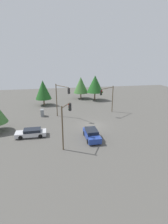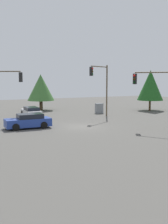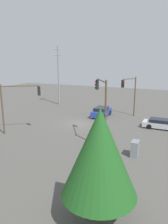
{
  "view_description": "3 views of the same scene",
  "coord_description": "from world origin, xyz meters",
  "px_view_note": "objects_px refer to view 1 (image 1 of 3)",
  "views": [
    {
      "loc": [
        -28.09,
        7.11,
        11.71
      ],
      "look_at": [
        1.8,
        1.27,
        2.02
      ],
      "focal_mm": 28.0,
      "sensor_mm": 36.0,
      "label": 1
    },
    {
      "loc": [
        -11.78,
        -26.01,
        4.99
      ],
      "look_at": [
        0.96,
        1.27,
        1.34
      ],
      "focal_mm": 45.0,
      "sensor_mm": 36.0,
      "label": 2
    },
    {
      "loc": [
        25.28,
        12.31,
        8.46
      ],
      "look_at": [
        -0.36,
        0.69,
        1.64
      ],
      "focal_mm": 35.0,
      "sensor_mm": 36.0,
      "label": 3
    }
  ],
  "objects_px": {
    "sedan_blue": "(92,134)",
    "traffic_signal_aux": "(61,96)",
    "electrical_cabinet": "(42,113)",
    "sedan_silver": "(31,133)",
    "traffic_signal_cross": "(66,118)",
    "traffic_signal_main": "(108,95)"
  },
  "relations": [
    {
      "from": "electrical_cabinet",
      "to": "traffic_signal_aux",
      "type": "bearing_deg",
      "value": -115.13
    },
    {
      "from": "sedan_blue",
      "to": "electrical_cabinet",
      "type": "height_order",
      "value": "sedan_blue"
    },
    {
      "from": "sedan_blue",
      "to": "traffic_signal_main",
      "type": "bearing_deg",
      "value": -118.74
    },
    {
      "from": "sedan_blue",
      "to": "traffic_signal_cross",
      "type": "xyz_separation_m",
      "value": [
        -1.38,
        3.89,
        3.33
      ]
    },
    {
      "from": "sedan_silver",
      "to": "traffic_signal_aux",
      "type": "xyz_separation_m",
      "value": [
        7.65,
        -5.23,
        3.97
      ]
    },
    {
      "from": "traffic_signal_aux",
      "to": "electrical_cabinet",
      "type": "bearing_deg",
      "value": -147.72
    },
    {
      "from": "traffic_signal_cross",
      "to": "traffic_signal_main",
      "type": "bearing_deg",
      "value": -10.53
    },
    {
      "from": "traffic_signal_cross",
      "to": "electrical_cabinet",
      "type": "bearing_deg",
      "value": 43.27
    },
    {
      "from": "sedan_blue",
      "to": "electrical_cabinet",
      "type": "relative_size",
      "value": 3.11
    },
    {
      "from": "traffic_signal_aux",
      "to": "electrical_cabinet",
      "type": "xyz_separation_m",
      "value": [
        1.82,
        3.87,
        -3.84
      ]
    },
    {
      "from": "traffic_signal_cross",
      "to": "traffic_signal_aux",
      "type": "xyz_separation_m",
      "value": [
        11.6,
        -0.23,
        0.52
      ]
    },
    {
      "from": "traffic_signal_aux",
      "to": "electrical_cabinet",
      "type": "height_order",
      "value": "traffic_signal_aux"
    },
    {
      "from": "sedan_silver",
      "to": "traffic_signal_cross",
      "type": "bearing_deg",
      "value": -128.3
    },
    {
      "from": "sedan_blue",
      "to": "traffic_signal_aux",
      "type": "relative_size",
      "value": 0.67
    },
    {
      "from": "electrical_cabinet",
      "to": "traffic_signal_main",
      "type": "bearing_deg",
      "value": -93.64
    },
    {
      "from": "traffic_signal_cross",
      "to": "sedan_blue",
      "type": "bearing_deg",
      "value": -42.41
    },
    {
      "from": "traffic_signal_main",
      "to": "traffic_signal_cross",
      "type": "bearing_deg",
      "value": 15.58
    },
    {
      "from": "traffic_signal_main",
      "to": "traffic_signal_cross",
      "type": "distance_m",
      "value": 16.05
    },
    {
      "from": "sedan_blue",
      "to": "sedan_silver",
      "type": "bearing_deg",
      "value": -16.14
    },
    {
      "from": "traffic_signal_main",
      "to": "traffic_signal_cross",
      "type": "xyz_separation_m",
      "value": [
        -12.55,
        10.01,
        0.03
      ]
    },
    {
      "from": "sedan_blue",
      "to": "traffic_signal_main",
      "type": "height_order",
      "value": "traffic_signal_main"
    },
    {
      "from": "traffic_signal_aux",
      "to": "sedan_blue",
      "type": "bearing_deg",
      "value": -12.88
    }
  ]
}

